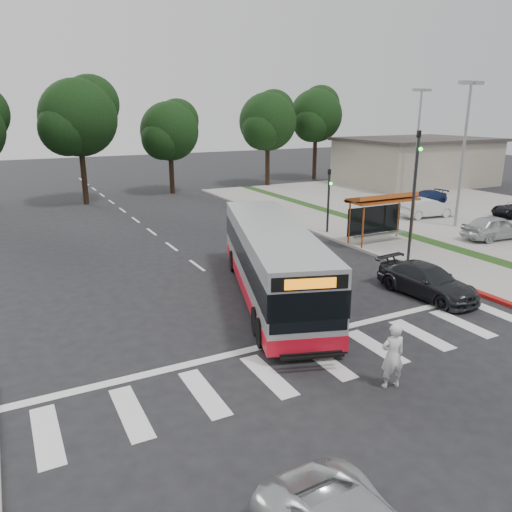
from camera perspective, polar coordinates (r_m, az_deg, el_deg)
ground at (r=19.73m, az=-0.50°, el=-5.74°), size 140.00×140.00×0.00m
sidewalk_east at (r=31.87m, az=10.70°, el=2.73°), size 4.00×40.00×0.12m
curb_east at (r=30.70m, az=7.75°, el=2.37°), size 0.30×40.00×0.15m
curb_east_red at (r=23.59m, az=21.77°, el=-2.99°), size 0.32×6.00×0.15m
parking_lot at (r=41.52m, az=22.22°, el=4.93°), size 18.00×36.00×0.10m
commercial_building at (r=54.39m, az=17.76°, el=10.10°), size 14.00×10.00×4.40m
building_roof_cap at (r=54.22m, az=17.98°, el=12.57°), size 14.60×10.60×0.30m
crosswalk_ladder at (r=15.85m, az=7.88°, el=-11.72°), size 18.00×2.60×0.01m
bus_shelter at (r=29.11m, az=14.12°, el=5.84°), size 4.20×1.60×2.86m
traffic_signal_ne_tall at (r=25.46m, az=17.67°, el=7.60°), size 0.18×0.37×6.50m
traffic_signal_ne_short at (r=30.96m, az=8.31°, el=7.01°), size 0.18×0.37×4.00m
lot_light_front at (r=34.49m, az=22.81°, el=12.62°), size 1.90×0.35×9.01m
lot_light_mid at (r=45.68m, az=18.08°, el=13.70°), size 1.90×0.35×9.01m
tree_ne_a at (r=50.62m, az=1.39°, el=15.20°), size 6.16×5.74×9.30m
tree_ne_b at (r=55.97m, az=6.91°, el=15.75°), size 6.16×5.74×10.02m
tree_north_a at (r=42.85m, az=-19.57°, el=14.80°), size 6.60×6.15×10.17m
tree_north_b at (r=46.66m, az=-9.79°, el=13.98°), size 5.72×5.33×8.43m
transit_bus at (r=20.19m, az=1.88°, el=-0.74°), size 6.00×11.72×2.98m
pedestrian at (r=14.42m, az=15.34°, el=-10.95°), size 0.78×0.60×1.90m
dark_sedan at (r=21.77m, az=18.96°, el=-2.69°), size 2.23×4.62×1.30m
parked_car_0 at (r=32.49m, az=25.61°, el=2.99°), size 4.24×2.00×1.40m
parked_car_1 at (r=37.43m, az=18.95°, el=5.25°), size 4.22×1.89×1.35m
parked_car_3 at (r=42.40m, az=18.82°, el=6.33°), size 3.94×1.76×1.12m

